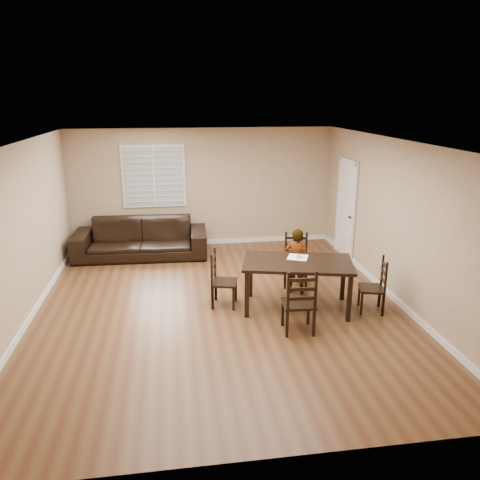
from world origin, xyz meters
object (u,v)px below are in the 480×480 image
Objects in this scene: child at (297,261)px; dining_table at (298,266)px; chair_left at (218,281)px; sofa at (141,238)px; chair_right at (379,288)px; donut at (299,256)px; chair_near at (296,260)px; chair_far at (300,306)px.

dining_table is at bearing 104.39° from child.
sofa is at bearing 41.08° from chair_left.
chair_right reaches higher than dining_table.
chair_right reaches higher than sofa.
chair_left is 1.47m from child.
chair_right is 1.47m from child.
sofa is (-2.83, 2.42, -0.18)m from child.
donut is at bearing -96.92° from chair_right.
child is 11.10× the size of donut.
dining_table is at bearing -90.46° from chair_near.
chair_left is at bearing -140.60° from chair_near.
child reaches higher than chair_right.
dining_table is 1.63× the size of child.
sofa reaches higher than dining_table.
chair_far is 0.86× the size of child.
donut is (-0.08, -0.43, 0.25)m from child.
chair_far is (-0.19, -0.90, -0.27)m from dining_table.
donut is 3.98m from sofa.
sofa is at bearing 133.94° from donut.
child is at bearing -64.09° from chair_left.
chair_far is 1.07× the size of chair_left.
chair_far is 1.58m from chair_right.
chair_left is (-1.53, -0.76, -0.01)m from chair_near.
chair_near is 0.96× the size of chair_far.
chair_near reaches higher than chair_left.
chair_near is at bearing 77.82° from donut.
child is at bearing -114.00° from chair_right.
sofa is at bearing -54.24° from chair_far.
chair_right is at bearing -38.01° from sofa.
donut is at bearing 107.25° from child.
dining_table is 18.04× the size of donut.
dining_table is at bearing -46.31° from sofa.
chair_near is at bearing -31.55° from sofa.
dining_table is 1.35m from chair_left.
chair_right is at bearing -22.45° from donut.
chair_far is 1.62m from chair_left.
sofa is (-2.94, 1.97, -0.03)m from chair_near.
chair_far reaches higher than chair_near.
chair_near is at bearing -75.48° from child.
donut is at bearing -100.15° from chair_far.
dining_table is 1.98× the size of chair_near.
child is 0.50m from donut.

